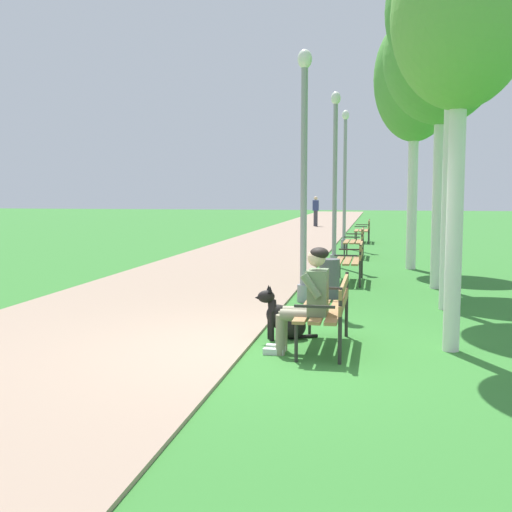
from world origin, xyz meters
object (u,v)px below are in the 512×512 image
(pedestrian_distant, at_px, (316,211))
(park_bench_near, at_px, (328,306))
(birch_tree_second, at_px, (453,12))
(lamp_post_far, at_px, (345,178))
(birch_tree_closest, at_px, (461,19))
(litter_bin, at_px, (329,279))
(park_bench_far, at_px, (356,240))
(person_seated_on_near_bench, at_px, (308,296))
(dog_black, at_px, (284,319))
(birch_tree_third, at_px, (441,58))
(birch_tree_fourth, at_px, (415,81))
(lamp_post_mid, at_px, (335,177))
(park_bench_mid, at_px, (352,258))
(lamp_post_near, at_px, (304,174))
(park_bench_furthest, at_px, (364,229))

(pedestrian_distant, bearing_deg, park_bench_near, -84.02)
(park_bench_near, height_order, birch_tree_second, birch_tree_second)
(lamp_post_far, height_order, birch_tree_closest, birch_tree_closest)
(litter_bin, bearing_deg, birch_tree_second, -21.51)
(birch_tree_closest, xyz_separation_m, pedestrian_distant, (-4.27, 26.86, -2.98))
(park_bench_far, xyz_separation_m, litter_bin, (-0.20, -7.37, -0.16))
(pedestrian_distant, bearing_deg, person_seated_on_near_bench, -84.52)
(dog_black, xyz_separation_m, litter_bin, (0.32, 3.31, 0.09))
(dog_black, distance_m, lamp_post_far, 13.72)
(park_bench_far, height_order, person_seated_on_near_bench, person_seated_on_near_bench)
(park_bench_far, xyz_separation_m, birch_tree_closest, (1.52, -10.90, 3.31))
(dog_black, relative_size, birch_tree_third, 0.14)
(birch_tree_closest, height_order, birch_tree_second, birch_tree_second)
(lamp_post_far, height_order, litter_bin, lamp_post_far)
(birch_tree_closest, relative_size, birch_tree_fourth, 0.81)
(birch_tree_fourth, height_order, pedestrian_distant, birch_tree_fourth)
(lamp_post_mid, xyz_separation_m, birch_tree_fourth, (1.89, -0.21, 2.27))
(birch_tree_fourth, xyz_separation_m, pedestrian_distant, (-4.18, 18.60, -3.68))
(park_bench_near, height_order, litter_bin, park_bench_near)
(park_bench_far, bearing_deg, birch_tree_second, -78.18)
(park_bench_far, height_order, lamp_post_mid, lamp_post_mid)
(park_bench_mid, distance_m, lamp_post_near, 3.14)
(birch_tree_closest, height_order, birch_tree_third, birch_tree_third)
(lamp_post_near, bearing_deg, litter_bin, 48.84)
(lamp_post_far, bearing_deg, birch_tree_closest, -81.64)
(lamp_post_near, bearing_deg, birch_tree_fourth, 68.66)
(lamp_post_mid, relative_size, birch_tree_third, 0.76)
(park_bench_furthest, distance_m, birch_tree_second, 14.36)
(pedestrian_distant, bearing_deg, birch_tree_closest, -80.96)
(park_bench_furthest, distance_m, lamp_post_near, 13.51)
(dog_black, bearing_deg, birch_tree_second, 49.21)
(birch_tree_fourth, bearing_deg, lamp_post_near, -111.34)
(person_seated_on_near_bench, distance_m, lamp_post_far, 14.35)
(park_bench_mid, height_order, person_seated_on_near_bench, person_seated_on_near_bench)
(park_bench_near, relative_size, person_seated_on_near_bench, 1.20)
(park_bench_far, bearing_deg, park_bench_mid, -88.78)
(birch_tree_third, relative_size, litter_bin, 8.16)
(birch_tree_fourth, bearing_deg, birch_tree_third, -84.22)
(litter_bin, xyz_separation_m, pedestrian_distant, (-2.56, 23.33, 0.49))
(birch_tree_closest, bearing_deg, birch_tree_second, 86.25)
(birch_tree_third, bearing_deg, birch_tree_fourth, 95.78)
(park_bench_mid, xyz_separation_m, park_bench_far, (-0.11, 5.29, 0.00))
(park_bench_far, bearing_deg, lamp_post_near, -94.45)
(litter_bin, height_order, pedestrian_distant, pedestrian_distant)
(lamp_post_near, distance_m, litter_bin, 1.94)
(pedestrian_distant, bearing_deg, park_bench_furthest, -74.74)
(lamp_post_mid, bearing_deg, park_bench_furthest, 86.04)
(lamp_post_near, bearing_deg, park_bench_furthest, 87.02)
(park_bench_near, height_order, park_bench_mid, same)
(person_seated_on_near_bench, bearing_deg, birch_tree_second, 60.69)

